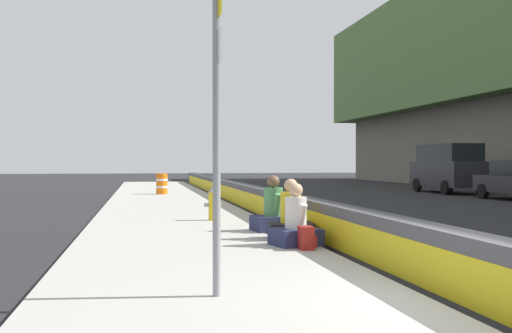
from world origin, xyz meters
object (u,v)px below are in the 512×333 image
at_px(seated_person_middle, 291,220).
at_px(seated_person_rear, 273,213).
at_px(construction_barrel, 162,184).
at_px(seated_person_foreground, 296,226).
at_px(backpack, 307,238).
at_px(parked_car_midline, 448,167).
at_px(fire_hydrant, 213,203).
at_px(route_sign_post, 217,111).

bearing_deg(seated_person_middle, seated_person_rear, 1.69).
relative_size(seated_person_rear, construction_barrel, 1.28).
xyz_separation_m(seated_person_foreground, construction_barrel, (17.80, 1.80, 0.13)).
bearing_deg(seated_person_foreground, seated_person_rear, -2.29).
xyz_separation_m(seated_person_middle, backpack, (-1.45, 0.08, -0.17)).
distance_m(construction_barrel, parked_car_midline, 14.93).
height_order(backpack, parked_car_midline, parked_car_midline).
height_order(construction_barrel, parked_car_midline, parked_car_midline).
bearing_deg(fire_hydrant, route_sign_post, 173.59).
xyz_separation_m(route_sign_post, backpack, (3.27, -1.95, -1.88)).
relative_size(backpack, construction_barrel, 0.42).
height_order(fire_hydrant, construction_barrel, construction_barrel).
xyz_separation_m(route_sign_post, seated_person_foreground, (3.81, -1.90, -1.72)).
distance_m(seated_person_middle, parked_car_midline, 22.02).
xyz_separation_m(fire_hydrant, construction_barrel, (12.89, 0.88, 0.03)).
height_order(seated_person_foreground, seated_person_rear, seated_person_rear).
relative_size(backpack, parked_car_midline, 0.08).
bearing_deg(parked_car_midline, construction_barrel, 93.42).
distance_m(seated_person_middle, backpack, 1.47).
relative_size(seated_person_rear, backpack, 3.03).
distance_m(fire_hydrant, parked_car_midline, 19.67).
bearing_deg(seated_person_middle, backpack, 176.69).
bearing_deg(route_sign_post, seated_person_middle, -23.30).
bearing_deg(seated_person_middle, seated_person_foreground, 171.64).
bearing_deg(fire_hydrant, seated_person_middle, -165.26).
xyz_separation_m(seated_person_foreground, backpack, (-0.55, -0.05, -0.16)).
relative_size(seated_person_foreground, parked_car_midline, 0.22).
distance_m(seated_person_middle, seated_person_rear, 1.40).
bearing_deg(seated_person_foreground, route_sign_post, 153.52).
relative_size(seated_person_foreground, seated_person_middle, 0.96).
relative_size(seated_person_middle, construction_barrel, 1.24).
xyz_separation_m(seated_person_foreground, seated_person_rear, (2.30, -0.09, 0.03)).
distance_m(fire_hydrant, seated_person_rear, 2.80).
distance_m(backpack, construction_barrel, 18.44).
bearing_deg(seated_person_rear, seated_person_middle, -178.31).
bearing_deg(route_sign_post, seated_person_rear, -18.04).
height_order(route_sign_post, backpack, route_sign_post).
height_order(fire_hydrant, seated_person_foreground, seated_person_foreground).
relative_size(seated_person_rear, parked_car_midline, 0.24).
distance_m(route_sign_post, fire_hydrant, 8.93).
xyz_separation_m(seated_person_middle, parked_car_midline, (17.78, -12.95, 0.85)).
bearing_deg(construction_barrel, parked_car_midline, -86.58).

